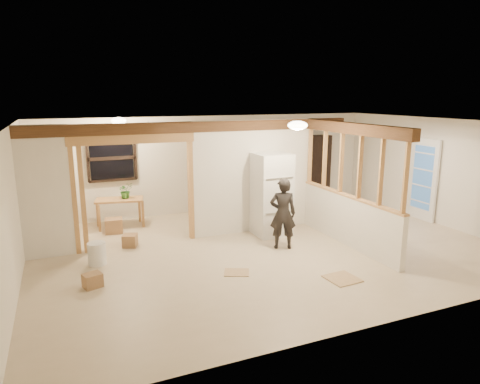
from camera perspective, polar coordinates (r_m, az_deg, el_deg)
name	(u,v)px	position (r m, az deg, el deg)	size (l,w,h in m)	color
floor	(268,248)	(8.74, 3.82, -7.46)	(9.00, 6.50, 0.01)	#C2AE90
ceiling	(270,123)	(8.22, 4.08, 9.16)	(9.00, 6.50, 0.01)	white
wall_back	(214,164)	(11.34, -3.49, 3.80)	(9.00, 0.01, 2.50)	silver
wall_front	(384,237)	(5.78, 18.68, -5.68)	(9.00, 0.01, 2.50)	silver
wall_left	(12,211)	(7.56, -28.17, -2.26)	(0.01, 6.50, 2.50)	silver
wall_right	(440,172)	(11.14, 25.10, 2.45)	(0.01, 6.50, 2.50)	silver
partition_left_stub	(45,193)	(8.70, -24.59, -0.10)	(0.90, 0.12, 2.50)	silver
partition_center	(253,176)	(9.54, 1.77, 2.11)	(2.80, 0.12, 2.50)	silver
doorway_frame	(135,193)	(8.82, -13.77, -0.13)	(2.46, 0.14, 2.20)	tan
header_beam_back	(201,127)	(8.96, -5.26, 8.66)	(7.00, 0.18, 0.22)	#52331C
header_beam_right	(352,128)	(8.75, 14.77, 8.20)	(0.18, 3.30, 0.22)	#52331C
pony_wall	(347,220)	(9.08, 14.10, -3.70)	(0.12, 3.20, 1.00)	silver
stud_partition	(350,165)	(8.83, 14.50, 3.54)	(0.14, 3.20, 1.32)	tan
window_back	(112,158)	(10.64, -16.72, 4.33)	(1.12, 0.10, 1.10)	black
french_door	(423,179)	(11.39, 23.23, 1.55)	(0.12, 0.86, 2.00)	white
ceiling_dome_main	(298,125)	(7.93, 7.69, 8.80)	(0.36, 0.36, 0.16)	#FFEABF
ceiling_dome_util	(119,121)	(9.70, -15.88, 9.14)	(0.32, 0.32, 0.14)	#FFEABF
hanging_bulb	(149,137)	(9.12, -12.05, 7.25)	(0.07, 0.07, 0.07)	#FFD88C
refrigerator	(271,194)	(9.34, 4.21, -0.33)	(0.74, 0.72, 1.80)	white
woman	(283,214)	(8.54, 5.73, -2.89)	(0.52, 0.34, 1.44)	black
work_table	(120,213)	(10.38, -15.70, -2.67)	(1.06, 0.53, 0.67)	tan
potted_plant	(125,190)	(10.27, -15.02, 0.20)	(0.33, 0.29, 0.37)	#35712D
shop_vac	(45,224)	(10.15, -24.56, -3.86)	(0.48, 0.48, 0.62)	#9A0D10
bookshelf	(314,169)	(12.47, 9.79, 3.08)	(0.95, 0.32, 1.91)	black
bucket	(97,254)	(8.26, -18.53, -7.79)	(0.33, 0.33, 0.41)	silver
box_util_a	(114,226)	(10.01, -16.47, -4.32)	(0.38, 0.33, 0.33)	#976F49
box_util_b	(130,241)	(9.03, -14.46, -6.28)	(0.27, 0.27, 0.25)	#976F49
box_front	(93,280)	(7.39, -19.06, -11.07)	(0.28, 0.23, 0.23)	#976F49
floor_panel_near	(342,279)	(7.52, 13.46, -11.16)	(0.50, 0.50, 0.02)	tan
floor_panel_far	(237,272)	(7.56, -0.45, -10.67)	(0.43, 0.34, 0.01)	tan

